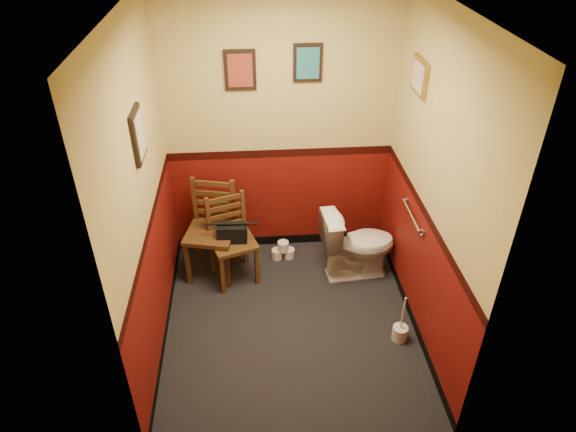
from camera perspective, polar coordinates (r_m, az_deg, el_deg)
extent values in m
cube|color=black|center=(4.75, 0.24, -11.77)|extent=(2.20, 2.40, 0.00)
cube|color=silver|center=(3.40, 0.36, 22.00)|extent=(2.20, 2.40, 0.00)
cube|color=#5F0F0A|center=(4.97, -0.88, 9.48)|extent=(2.20, 0.00, 2.70)
cube|color=#5F0F0A|center=(2.96, 2.26, -10.00)|extent=(2.20, 0.00, 2.70)
cube|color=#5F0F0A|center=(3.98, -15.70, 1.49)|extent=(0.00, 2.40, 2.70)
cube|color=#5F0F0A|center=(4.13, 15.68, 2.78)|extent=(0.00, 2.40, 2.70)
cylinder|color=silver|center=(4.53, 13.55, 0.07)|extent=(0.03, 0.50, 0.03)
cylinder|color=silver|center=(4.34, 14.70, -1.75)|extent=(0.02, 0.06, 0.06)
cylinder|color=silver|center=(4.73, 12.97, 1.75)|extent=(0.02, 0.06, 0.06)
cube|color=black|center=(4.73, -5.34, 15.85)|extent=(0.28, 0.03, 0.36)
cube|color=maroon|center=(4.71, -5.34, 15.79)|extent=(0.22, 0.01, 0.30)
cube|color=black|center=(4.74, 2.21, 16.66)|extent=(0.26, 0.03, 0.34)
cube|color=#246E73|center=(4.72, 2.24, 16.60)|extent=(0.20, 0.01, 0.28)
cube|color=black|center=(3.83, -16.35, 8.63)|extent=(0.03, 0.30, 0.38)
cube|color=#BDA895|center=(3.83, -16.09, 8.65)|extent=(0.01, 0.24, 0.31)
cube|color=olive|center=(4.36, 14.44, 14.81)|extent=(0.03, 0.34, 0.28)
cube|color=#BDA895|center=(4.35, 14.22, 14.81)|extent=(0.01, 0.28, 0.22)
imported|color=white|center=(5.10, 7.75, -3.14)|extent=(0.77, 0.48, 0.72)
cylinder|color=silver|center=(4.68, 12.32, -12.58)|extent=(0.13, 0.13, 0.13)
cylinder|color=silver|center=(4.52, 12.66, -10.62)|extent=(0.02, 0.02, 0.38)
cube|color=#56371A|center=(5.04, -8.58, -1.87)|extent=(0.54, 0.54, 0.04)
cube|color=#56371A|center=(5.09, -11.05, -5.17)|extent=(0.05, 0.05, 0.49)
cube|color=#56371A|center=(5.38, -9.81, -2.60)|extent=(0.05, 0.05, 0.49)
cube|color=#56371A|center=(4.99, -6.77, -5.63)|extent=(0.05, 0.05, 0.49)
cube|color=#56371A|center=(5.29, -5.76, -2.98)|extent=(0.05, 0.05, 0.49)
cube|color=#56371A|center=(5.12, -10.31, 1.84)|extent=(0.05, 0.05, 0.49)
cube|color=#56371A|center=(5.02, -6.06, 1.53)|extent=(0.05, 0.05, 0.49)
cube|color=#56371A|center=(5.14, -8.09, 0.41)|extent=(0.37, 0.11, 0.05)
cube|color=#56371A|center=(5.08, -8.18, 1.43)|extent=(0.37, 0.11, 0.05)
cube|color=#56371A|center=(5.02, -8.28, 2.47)|extent=(0.37, 0.11, 0.05)
cube|color=#56371A|center=(4.97, -8.38, 3.54)|extent=(0.37, 0.11, 0.05)
cube|color=#56371A|center=(4.98, -6.15, -2.88)|extent=(0.52, 0.52, 0.04)
cube|color=#56371A|center=(4.95, -7.31, -6.50)|extent=(0.05, 0.05, 0.44)
cube|color=#56371A|center=(5.21, -8.43, -4.19)|extent=(0.05, 0.05, 0.44)
cube|color=#56371A|center=(5.02, -3.48, -5.53)|extent=(0.05, 0.05, 0.44)
cube|color=#56371A|center=(5.28, -4.79, -3.30)|extent=(0.05, 0.05, 0.44)
cube|color=#56371A|center=(4.96, -8.86, -0.17)|extent=(0.05, 0.04, 0.44)
cube|color=#56371A|center=(5.04, -5.03, 0.70)|extent=(0.05, 0.04, 0.44)
cube|color=#56371A|center=(5.06, -6.84, -0.88)|extent=(0.32, 0.13, 0.04)
cube|color=#56371A|center=(5.01, -6.91, 0.04)|extent=(0.32, 0.13, 0.04)
cube|color=#56371A|center=(4.96, -6.99, 0.97)|extent=(0.32, 0.13, 0.04)
cube|color=#56371A|center=(4.90, -7.06, 1.92)|extent=(0.32, 0.13, 0.04)
cube|color=black|center=(4.92, -6.22, -1.88)|extent=(0.29, 0.15, 0.18)
cylinder|color=black|center=(4.85, -6.30, -0.87)|extent=(0.25, 0.03, 0.02)
cylinder|color=silver|center=(5.43, -1.21, -4.22)|extent=(0.12, 0.12, 0.10)
cylinder|color=silver|center=(5.43, 0.12, -4.16)|extent=(0.12, 0.12, 0.10)
cylinder|color=silver|center=(5.36, -0.54, -3.37)|extent=(0.12, 0.12, 0.10)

